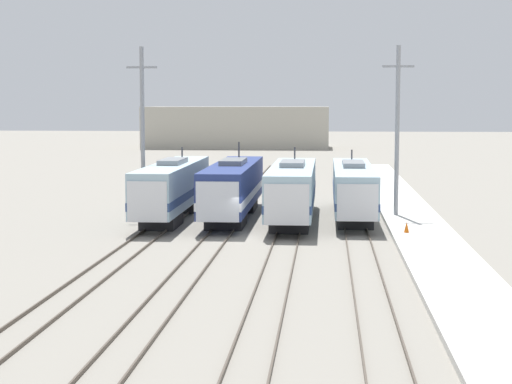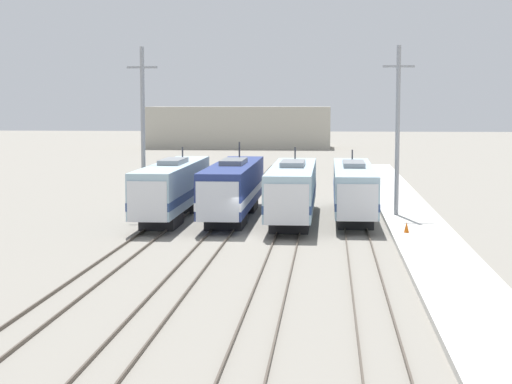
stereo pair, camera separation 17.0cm
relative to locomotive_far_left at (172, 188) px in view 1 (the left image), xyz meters
name	(u,v)px [view 1 (the left image)]	position (x,y,z in m)	size (l,w,h in m)	color
ground_plane	(253,237)	(6.47, -7.67, -2.20)	(400.00, 400.00, 0.00)	gray
rail_pair_far_left	(150,234)	(0.00, -7.67, -2.13)	(1.51, 120.00, 0.15)	#4C4238
rail_pair_center_left	(218,235)	(4.31, -7.67, -2.13)	(1.51, 120.00, 0.15)	#4C4238
rail_pair_center_right	(288,236)	(8.62, -7.67, -2.13)	(1.51, 120.00, 0.15)	#4C4238
rail_pair_far_right	(358,237)	(12.93, -7.67, -2.13)	(1.51, 120.00, 0.15)	#4C4238
locomotive_far_left	(172,188)	(0.00, 0.00, 0.00)	(2.75, 18.00, 4.93)	#232326
locomotive_center_left	(233,189)	(4.31, 0.42, -0.01)	(2.95, 18.12, 5.32)	black
locomotive_center_right	(292,191)	(8.62, -0.84, -0.02)	(3.00, 17.71, 5.01)	#232326
locomotive_far_right	(353,189)	(12.93, 1.92, -0.11)	(2.82, 18.81, 4.68)	#232326
catenary_tower_left	(143,129)	(-2.38, 1.44, 4.17)	(2.23, 0.31, 12.32)	gray
catenary_tower_right	(397,130)	(15.98, 1.44, 4.17)	(2.23, 0.31, 12.32)	gray
platform	(425,236)	(17.03, -7.67, -2.05)	(4.00, 120.00, 0.31)	beige
traffic_cone	(407,227)	(15.95, -7.19, -1.56)	(0.33, 0.33, 0.66)	orange
depot_building	(237,127)	(-5.71, 98.65, 1.61)	(34.03, 12.75, 7.62)	#B2AD9E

